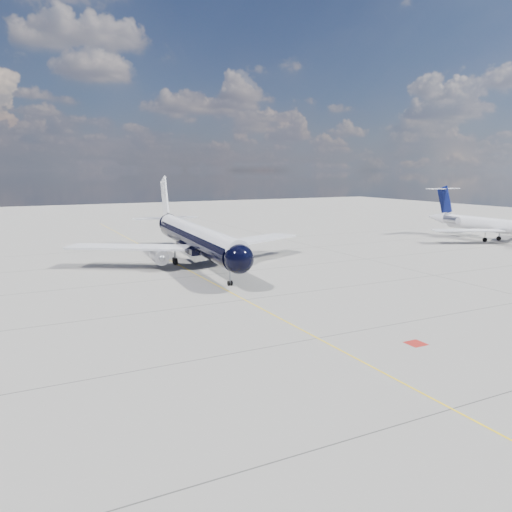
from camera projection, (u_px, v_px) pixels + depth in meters
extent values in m
plane|color=gray|center=(187.00, 270.00, 75.16)|extent=(320.00, 320.00, 0.00)
cube|color=yellow|center=(199.00, 276.00, 70.76)|extent=(0.16, 160.00, 0.01)
cube|color=maroon|center=(416.00, 343.00, 43.05)|extent=(1.60, 1.60, 0.01)
cylinder|color=black|center=(196.00, 239.00, 78.55)|extent=(6.64, 37.09, 3.69)
sphere|color=black|center=(239.00, 259.00, 60.84)|extent=(3.97, 3.97, 3.69)
cone|color=black|center=(165.00, 222.00, 99.26)|extent=(4.22, 7.07, 3.69)
cylinder|color=white|center=(196.00, 233.00, 78.39)|extent=(5.98, 38.96, 2.88)
cube|color=black|center=(240.00, 255.00, 60.58)|extent=(2.42, 1.35, 0.53)
cube|color=white|center=(129.00, 247.00, 76.20)|extent=(18.33, 14.14, 0.31)
cube|color=white|center=(253.00, 240.00, 83.85)|extent=(19.04, 11.86, 0.31)
cube|color=black|center=(196.00, 248.00, 78.78)|extent=(4.84, 10.01, 0.97)
cylinder|color=#AFAFB6|center=(159.00, 256.00, 74.75)|extent=(2.53, 4.63, 2.18)
cylinder|color=#AFAFB6|center=(238.00, 251.00, 79.48)|extent=(2.53, 4.63, 2.18)
sphere|color=gray|center=(162.00, 258.00, 72.89)|extent=(1.15, 1.15, 1.07)
sphere|color=gray|center=(242.00, 253.00, 77.62)|extent=(1.15, 1.15, 1.07)
cube|color=white|center=(159.00, 251.00, 74.80)|extent=(0.46, 3.12, 1.07)
cube|color=white|center=(237.00, 246.00, 79.54)|extent=(0.46, 3.12, 1.07)
cube|color=white|center=(165.00, 197.00, 97.98)|extent=(0.80, 6.17, 8.28)
cube|color=white|center=(165.00, 218.00, 99.13)|extent=(12.84, 4.11, 0.21)
cylinder|color=gray|center=(230.00, 277.00, 64.43)|extent=(0.19, 0.19, 2.04)
cylinder|color=black|center=(229.00, 283.00, 64.50)|extent=(0.23, 0.69, 0.68)
cylinder|color=black|center=(231.00, 283.00, 64.65)|extent=(0.23, 0.69, 0.68)
cylinder|color=gray|center=(175.00, 256.00, 79.18)|extent=(0.27, 0.27, 1.85)
cylinder|color=gray|center=(212.00, 254.00, 81.51)|extent=(0.27, 0.27, 1.85)
cylinder|color=black|center=(176.00, 262.00, 78.83)|extent=(0.52, 1.10, 1.07)
cylinder|color=black|center=(174.00, 260.00, 79.80)|extent=(0.52, 1.10, 1.07)
cylinder|color=black|center=(213.00, 259.00, 81.16)|extent=(0.52, 1.10, 1.07)
cylinder|color=black|center=(211.00, 258.00, 82.13)|extent=(0.52, 1.10, 1.07)
cylinder|color=white|center=(498.00, 226.00, 103.75)|extent=(3.19, 24.23, 2.97)
cone|color=white|center=(438.00, 217.00, 117.63)|extent=(3.02, 5.53, 2.97)
cube|color=white|center=(467.00, 230.00, 101.33)|extent=(13.82, 9.47, 0.24)
cylinder|color=#AFAFB6|center=(452.00, 220.00, 111.29)|extent=(1.68, 3.54, 1.65)
cylinder|color=#AFAFB6|center=(466.00, 219.00, 113.39)|extent=(1.68, 3.54, 1.65)
cube|color=white|center=(453.00, 220.00, 111.54)|extent=(1.12, 1.77, 0.20)
cube|color=white|center=(464.00, 219.00, 113.14)|extent=(1.12, 1.77, 0.20)
cube|color=#0B144F|center=(445.00, 200.00, 115.49)|extent=(0.31, 4.63, 6.74)
cube|color=white|center=(443.00, 189.00, 115.62)|extent=(8.82, 2.28, 0.18)
cylinder|color=gray|center=(485.00, 237.00, 104.12)|extent=(0.22, 0.22, 1.87)
cylinder|color=gray|center=(499.00, 236.00, 106.12)|extent=(0.22, 0.22, 1.87)
cylinder|color=black|center=(485.00, 240.00, 104.21)|extent=(0.36, 0.93, 0.92)
cylinder|color=black|center=(499.00, 238.00, 106.21)|extent=(0.36, 0.93, 0.92)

